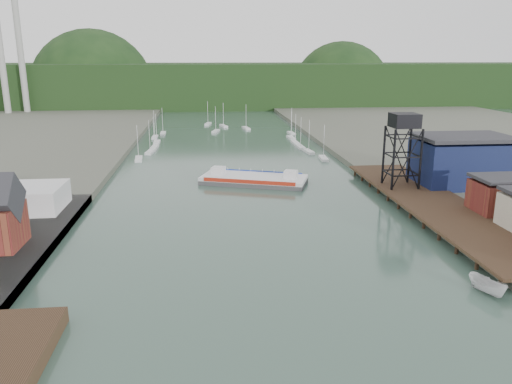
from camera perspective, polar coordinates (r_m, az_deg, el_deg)
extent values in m
plane|color=#2E4841|center=(54.55, 3.29, -17.80)|extent=(600.00, 600.00, 0.00)
cube|color=black|center=(104.37, 19.70, -1.21)|extent=(14.00, 70.00, 0.50)
cylinder|color=black|center=(102.25, 16.61, -1.92)|extent=(0.60, 0.60, 2.20)
cylinder|color=black|center=(107.37, 22.54, -1.66)|extent=(0.60, 0.60, 2.20)
cube|color=silver|center=(105.08, -25.91, -0.65)|extent=(18.00, 12.00, 4.50)
cylinder|color=black|center=(109.76, 15.45, 3.54)|extent=(0.50, 0.50, 13.00)
cylinder|color=black|center=(112.07, 18.31, 3.55)|extent=(0.50, 0.50, 13.00)
cylinder|color=black|center=(115.26, 14.38, 4.14)|extent=(0.50, 0.50, 13.00)
cylinder|color=black|center=(117.46, 17.14, 4.14)|extent=(0.50, 0.50, 13.00)
cube|color=black|center=(112.40, 16.62, 7.85)|extent=(5.50, 5.50, 3.00)
cube|color=#0C1337|center=(122.13, 22.45, 3.08)|extent=(20.00, 14.00, 10.00)
cube|color=#2D2D33|center=(121.16, 22.73, 5.81)|extent=(20.50, 14.50, 0.80)
cube|color=maroon|center=(102.09, 26.06, -0.66)|extent=(9.00, 8.00, 6.00)
cube|color=silver|center=(153.21, -13.26, 3.68)|extent=(2.67, 7.65, 0.90)
cube|color=silver|center=(164.07, -11.99, 4.49)|extent=(2.81, 7.67, 0.90)
cube|color=silver|center=(172.70, -11.51, 5.04)|extent=(2.35, 7.59, 0.90)
cube|color=silver|center=(182.44, -11.26, 5.58)|extent=(2.01, 7.50, 0.90)
cube|color=silver|center=(194.66, -11.48, 6.15)|extent=(2.00, 7.50, 0.90)
cube|color=silver|center=(204.14, -10.58, 6.60)|extent=(2.16, 7.54, 0.90)
cube|color=silver|center=(151.30, 7.71, 3.81)|extent=(2.53, 7.62, 0.90)
cube|color=silver|center=(161.83, 6.04, 4.59)|extent=(2.76, 7.67, 0.90)
cube|color=silver|center=(170.11, 5.11, 5.13)|extent=(2.22, 7.56, 0.90)
cube|color=silver|center=(178.78, 4.50, 5.63)|extent=(2.18, 7.54, 0.90)
cube|color=silver|center=(189.64, 4.02, 6.18)|extent=(2.46, 7.61, 0.90)
cube|color=silver|center=(201.30, 4.05, 6.70)|extent=(2.48, 7.61, 0.90)
cube|color=silver|center=(207.30, -4.62, 6.93)|extent=(3.78, 7.76, 0.90)
cube|color=silver|center=(215.90, -1.14, 7.30)|extent=(3.31, 7.74, 0.90)
cube|color=silver|center=(223.26, -3.73, 7.53)|extent=(3.76, 7.76, 0.90)
cube|color=silver|center=(231.04, -5.51, 7.75)|extent=(3.40, 7.74, 0.90)
cylinder|color=#A6A7A1|center=(293.59, -27.10, 13.58)|extent=(3.20, 3.20, 60.00)
cylinder|color=#A6A7A1|center=(295.63, -25.27, 13.78)|extent=(3.20, 3.20, 60.00)
cube|color=black|center=(345.71, -4.72, 12.13)|extent=(500.00, 120.00, 28.00)
sphere|color=black|center=(353.34, -18.02, 10.87)|extent=(80.00, 80.00, 80.00)
sphere|color=black|center=(369.11, 9.65, 11.22)|extent=(70.00, 70.00, 70.00)
cube|color=#444346|center=(121.46, -0.24, 1.23)|extent=(27.07, 17.89, 1.01)
cube|color=silver|center=(121.25, -0.24, 1.65)|extent=(27.07, 17.89, 0.81)
cube|color=#AF2614|center=(116.41, -0.84, 1.18)|extent=(20.92, 7.54, 0.91)
cube|color=#163198|center=(126.01, 0.31, 2.26)|extent=(20.92, 7.54, 0.91)
cube|color=silver|center=(123.40, -4.33, 2.42)|extent=(3.85, 3.85, 2.01)
cube|color=silver|center=(119.18, 3.99, 1.97)|extent=(3.85, 3.85, 2.01)
imported|color=silver|center=(71.97, 24.94, -9.72)|extent=(3.85, 6.23, 2.25)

